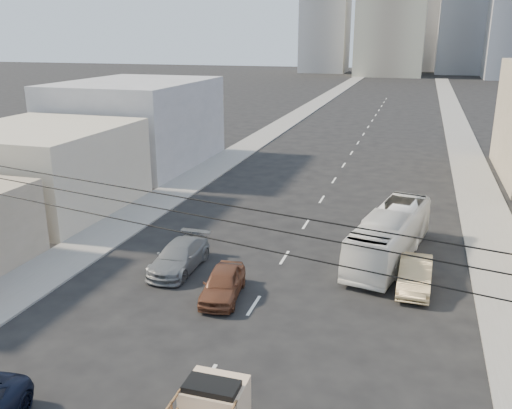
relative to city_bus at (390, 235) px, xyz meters
The scene contains 13 objects.
sidewalk_left 51.46m from the city_bus, 109.81° to the left, with size 3.50×180.00×0.12m, color gray.
sidewalk_right 48.80m from the city_bus, 82.86° to the left, with size 3.50×180.00×0.12m, color gray.
lane_dashes 31.94m from the city_bus, 100.26° to the left, with size 0.15×104.00×0.01m.
city_bus is the anchor object (origin of this frame).
sedan_brown 10.33m from the city_bus, 135.66° to the right, with size 1.70×4.24×1.44m, color brown.
sedan_tan 3.88m from the city_bus, 67.01° to the right, with size 1.56×4.46×1.47m, color tan.
sedan_grey 11.80m from the city_bus, 156.05° to the right, with size 2.07×5.09×1.48m, color slate.
overhead_wires 22.21m from the city_bus, 105.80° to the right, with size 23.01×5.02×0.72m.
bldg_left_mid 24.85m from the city_bus, behind, with size 11.00×12.00×6.00m, color #C0B49B.
bldg_left_far 30.72m from the city_bus, 145.36° to the left, with size 12.00×16.00×8.00m, color #98989B.
midrise_ne 164.92m from the city_bus, 85.69° to the left, with size 16.00×16.00×40.00m, color gray.
midrise_nw 162.29m from the city_bus, 101.31° to the left, with size 15.00×15.00×34.00m, color gray.
midrise_back 179.59m from the city_bus, 89.90° to the left, with size 18.00×18.00×44.00m, color #98989B.
Camera 1 is at (6.72, -7.88, 12.18)m, focal length 38.00 mm.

